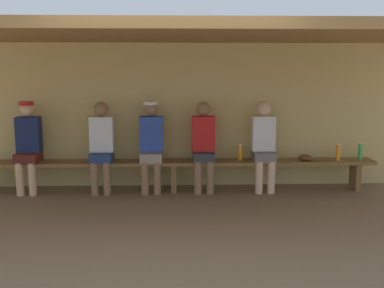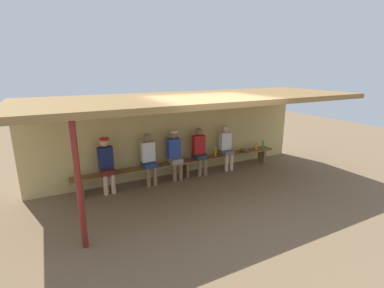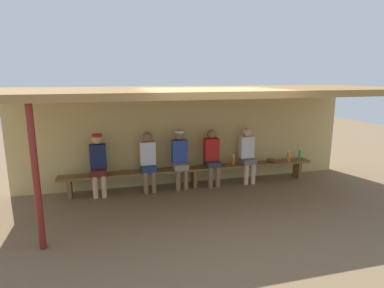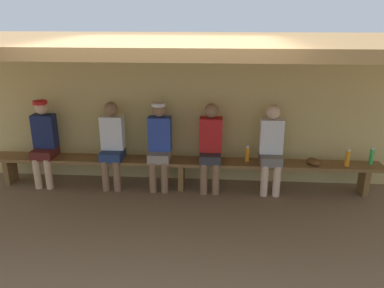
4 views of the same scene
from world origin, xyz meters
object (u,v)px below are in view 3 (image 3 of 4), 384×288
at_px(player_rightmost, 98,162).
at_px(water_bottle_green, 300,154).
at_px(water_bottle_blue, 289,156).
at_px(baseball_glove_tan, 271,160).
at_px(support_post, 36,179).
at_px(player_near_post, 148,159).
at_px(bench, 194,171).
at_px(player_in_blue, 212,155).
at_px(player_leftmost, 247,153).
at_px(water_bottle_clear, 233,160).
at_px(player_in_red, 180,157).

relative_size(player_rightmost, water_bottle_green, 5.24).
xyz_separation_m(water_bottle_blue, baseball_glove_tan, (-0.48, 0.01, -0.08)).
relative_size(support_post, player_near_post, 1.65).
xyz_separation_m(support_post, bench, (2.94, 2.10, -0.71)).
bearing_deg(water_bottle_blue, player_in_blue, 178.60).
distance_m(bench, player_near_post, 1.11).
xyz_separation_m(player_leftmost, water_bottle_clear, (-0.34, 0.03, -0.16)).
bearing_deg(player_leftmost, player_in_blue, 180.00).
bearing_deg(water_bottle_clear, player_in_red, -178.75).
relative_size(player_leftmost, water_bottle_clear, 5.57).
bearing_deg(player_rightmost, water_bottle_blue, -0.62).
bearing_deg(player_rightmost, player_near_post, -0.03).
relative_size(support_post, player_in_red, 1.64).
height_order(water_bottle_green, baseball_glove_tan, water_bottle_green).
xyz_separation_m(water_bottle_green, baseball_glove_tan, (-0.85, -0.08, -0.08)).
bearing_deg(water_bottle_green, player_near_post, -179.36).
distance_m(water_bottle_clear, baseball_glove_tan, 0.98).
xyz_separation_m(bench, player_rightmost, (-2.13, 0.00, 0.36)).
distance_m(player_leftmost, player_in_blue, 0.90).
bearing_deg(baseball_glove_tan, water_bottle_clear, -118.62).
xyz_separation_m(player_near_post, player_rightmost, (-1.07, 0.00, 0.02)).
height_order(bench, water_bottle_blue, water_bottle_blue).
bearing_deg(player_in_blue, player_in_red, 179.96).
distance_m(player_in_blue, water_bottle_clear, 0.58).
height_order(player_near_post, baseball_glove_tan, player_near_post).
bearing_deg(player_in_blue, water_bottle_blue, -1.40).
distance_m(player_near_post, water_bottle_blue, 3.51).
xyz_separation_m(player_near_post, water_bottle_green, (3.88, 0.04, -0.15)).
height_order(player_near_post, player_in_red, player_in_red).
height_order(player_near_post, water_bottle_blue, player_near_post).
bearing_deg(player_rightmost, player_leftmost, -0.01).
xyz_separation_m(support_post, water_bottle_clear, (3.94, 2.13, -0.53)).
xyz_separation_m(bench, player_near_post, (-1.06, 0.00, 0.34)).
bearing_deg(player_rightmost, support_post, -111.02).
bearing_deg(water_bottle_blue, bench, 178.93).
distance_m(support_post, water_bottle_green, 6.17).
relative_size(player_leftmost, baseball_glove_tan, 5.56).
relative_size(bench, player_leftmost, 4.49).
distance_m(bench, player_leftmost, 1.39).
height_order(player_in_blue, player_in_red, player_in_red).
relative_size(support_post, water_bottle_blue, 8.60).
relative_size(player_rightmost, player_in_blue, 1.01).
xyz_separation_m(player_in_red, water_bottle_blue, (2.78, -0.05, -0.16)).
height_order(bench, water_bottle_clear, water_bottle_clear).
relative_size(player_near_post, water_bottle_clear, 5.57).
relative_size(player_leftmost, water_bottle_blue, 5.22).
height_order(water_bottle_green, water_bottle_blue, same).
distance_m(bench, water_bottle_clear, 1.02).
bearing_deg(support_post, baseball_glove_tan, 22.83).
distance_m(water_bottle_green, water_bottle_clear, 1.83).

